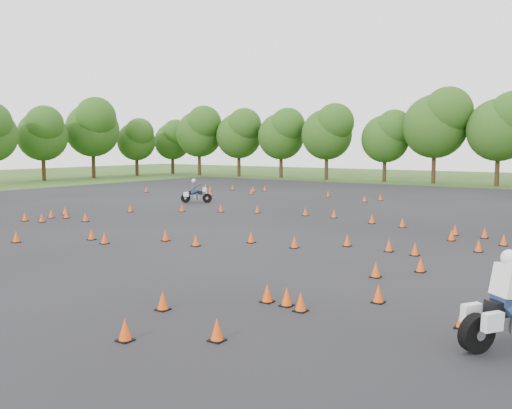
# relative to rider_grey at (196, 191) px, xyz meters

# --- Properties ---
(ground) EXTENTS (140.00, 140.00, 0.00)m
(ground) POSITION_rel_rider_grey_xyz_m (10.53, -12.00, -0.82)
(ground) COLOR #2D5119
(ground) RESTS_ON ground
(asphalt_pad) EXTENTS (62.00, 62.00, 0.00)m
(asphalt_pad) POSITION_rel_rider_grey_xyz_m (10.53, -6.00, -0.82)
(asphalt_pad) COLOR black
(asphalt_pad) RESTS_ON ground
(treeline) EXTENTS (86.72, 32.37, 10.32)m
(treeline) POSITION_rel_rider_grey_xyz_m (12.17, 22.87, 3.73)
(treeline) COLOR #284D16
(treeline) RESTS_ON ground
(traffic_cones) EXTENTS (36.35, 32.88, 0.45)m
(traffic_cones) POSITION_rel_rider_grey_xyz_m (10.60, -6.02, -0.59)
(traffic_cones) COLOR #F2480A
(traffic_cones) RESTS_ON asphalt_pad
(rider_grey) EXTENTS (2.14, 1.66, 1.63)m
(rider_grey) POSITION_rel_rider_grey_xyz_m (0.00, 0.00, 0.00)
(rider_grey) COLOR #3E3F45
(rider_grey) RESTS_ON ground
(rider_white) EXTENTS (1.97, 2.55, 1.94)m
(rider_white) POSITION_rel_rider_grey_xyz_m (23.34, -17.69, 0.15)
(rider_white) COLOR white
(rider_white) RESTS_ON ground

